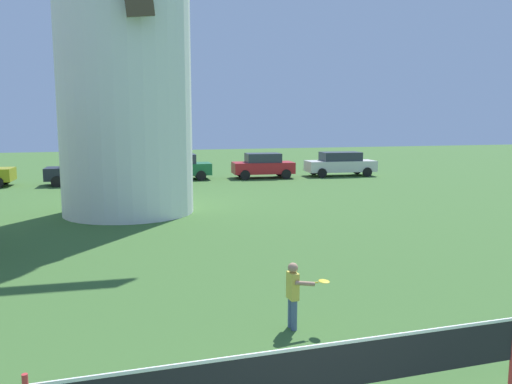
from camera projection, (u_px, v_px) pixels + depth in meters
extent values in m
cylinder|color=white|center=(124.00, 53.00, 18.99)|extent=(4.98, 4.98, 12.24)
cube|color=black|center=(306.00, 372.00, 5.86)|extent=(5.92, 0.01, 0.55)
cube|color=white|center=(306.00, 348.00, 5.82)|extent=(5.92, 0.02, 0.04)
cylinder|color=slate|center=(291.00, 312.00, 8.77)|extent=(0.11, 0.11, 0.53)
cylinder|color=slate|center=(294.00, 315.00, 8.64)|extent=(0.11, 0.11, 0.53)
cube|color=#E5CC4C|center=(293.00, 286.00, 8.63)|extent=(0.15, 0.26, 0.47)
sphere|color=tan|center=(293.00, 268.00, 8.59)|extent=(0.18, 0.18, 0.18)
cylinder|color=tan|center=(289.00, 284.00, 8.79)|extent=(0.08, 0.08, 0.35)
cylinder|color=tan|center=(305.00, 283.00, 8.54)|extent=(0.36, 0.09, 0.14)
cylinder|color=yellow|center=(312.00, 283.00, 8.58)|extent=(0.22, 0.03, 0.04)
ellipsoid|color=yellow|center=(324.00, 281.00, 8.66)|extent=(0.19, 0.25, 0.03)
cylinder|color=black|center=(5.00, 179.00, 28.59)|extent=(0.61, 0.22, 0.60)
cube|color=#1E232D|center=(86.00, 173.00, 28.50)|extent=(4.36, 1.91, 0.70)
cube|color=#2D333D|center=(85.00, 162.00, 28.42)|extent=(2.47, 1.61, 0.56)
cylinder|color=black|center=(113.00, 177.00, 29.72)|extent=(0.61, 0.21, 0.60)
cylinder|color=black|center=(112.00, 180.00, 28.08)|extent=(0.61, 0.21, 0.60)
cylinder|color=black|center=(61.00, 178.00, 29.02)|extent=(0.61, 0.21, 0.60)
cylinder|color=black|center=(57.00, 182.00, 27.39)|extent=(0.61, 0.21, 0.60)
cube|color=#1E6638|center=(176.00, 169.00, 30.86)|extent=(4.38, 1.95, 0.70)
cube|color=#2D333D|center=(175.00, 159.00, 30.77)|extent=(2.49, 1.64, 0.56)
cylinder|color=black|center=(198.00, 173.00, 32.06)|extent=(0.61, 0.22, 0.60)
cylinder|color=black|center=(201.00, 176.00, 30.42)|extent=(0.61, 0.22, 0.60)
cylinder|color=black|center=(151.00, 174.00, 31.39)|extent=(0.61, 0.22, 0.60)
cylinder|color=black|center=(152.00, 177.00, 29.75)|extent=(0.61, 0.22, 0.60)
cube|color=red|center=(263.00, 168.00, 31.79)|extent=(3.95, 2.05, 0.70)
cube|color=#2D333D|center=(263.00, 158.00, 31.71)|extent=(2.26, 1.69, 0.56)
cylinder|color=black|center=(280.00, 172.00, 32.92)|extent=(0.61, 0.24, 0.60)
cylinder|color=black|center=(286.00, 174.00, 31.27)|extent=(0.61, 0.24, 0.60)
cylinder|color=black|center=(240.00, 172.00, 32.41)|extent=(0.61, 0.24, 0.60)
cylinder|color=black|center=(245.00, 175.00, 30.76)|extent=(0.61, 0.24, 0.60)
cube|color=silver|center=(340.00, 166.00, 33.03)|extent=(4.64, 2.13, 0.70)
cube|color=#2D333D|center=(340.00, 156.00, 32.94)|extent=(2.65, 1.73, 0.56)
cylinder|color=black|center=(357.00, 170.00, 34.20)|extent=(0.61, 0.24, 0.60)
cylinder|color=black|center=(367.00, 172.00, 32.55)|extent=(0.61, 0.24, 0.60)
cylinder|color=black|center=(314.00, 170.00, 33.61)|extent=(0.61, 0.24, 0.60)
cylinder|color=black|center=(322.00, 173.00, 31.96)|extent=(0.61, 0.24, 0.60)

